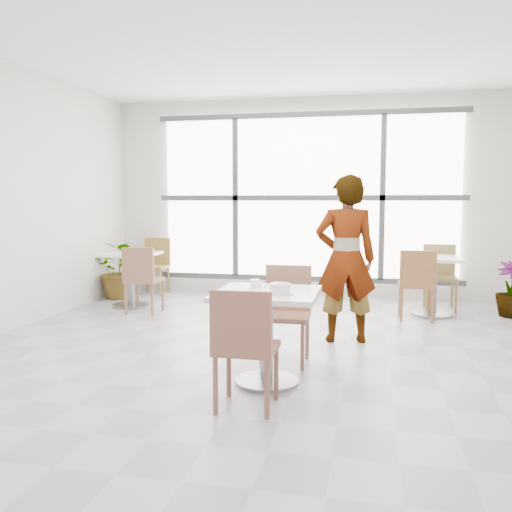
% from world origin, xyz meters
% --- Properties ---
extents(floor, '(7.00, 7.00, 0.00)m').
position_xyz_m(floor, '(0.00, 0.00, 0.00)').
color(floor, '#9E9EA5').
rests_on(floor, ground).
extents(ceiling, '(7.00, 7.00, 0.00)m').
position_xyz_m(ceiling, '(0.00, 0.00, 3.00)').
color(ceiling, white).
rests_on(ceiling, ground).
extents(wall_back, '(6.00, 0.00, 6.00)m').
position_xyz_m(wall_back, '(0.00, 3.50, 1.50)').
color(wall_back, silver).
rests_on(wall_back, ground).
extents(wall_front, '(6.00, 0.00, 6.00)m').
position_xyz_m(wall_front, '(0.00, -3.50, 1.50)').
color(wall_front, silver).
rests_on(wall_front, ground).
extents(window, '(4.60, 0.07, 2.52)m').
position_xyz_m(window, '(0.00, 3.44, 1.50)').
color(window, white).
rests_on(window, ground).
extents(main_table, '(0.80, 0.80, 0.75)m').
position_xyz_m(main_table, '(0.15, -0.57, 0.52)').
color(main_table, white).
rests_on(main_table, ground).
extents(chair_near, '(0.42, 0.42, 0.87)m').
position_xyz_m(chair_near, '(0.10, -1.19, 0.50)').
color(chair_near, brown).
rests_on(chair_near, ground).
extents(chair_far, '(0.42, 0.42, 0.87)m').
position_xyz_m(chair_far, '(0.21, 0.07, 0.50)').
color(chair_far, '#966149').
rests_on(chair_far, ground).
extents(oatmeal_bowl, '(0.21, 0.21, 0.09)m').
position_xyz_m(oatmeal_bowl, '(0.27, -0.68, 0.79)').
color(oatmeal_bowl, silver).
rests_on(oatmeal_bowl, main_table).
extents(coffee_cup, '(0.16, 0.13, 0.07)m').
position_xyz_m(coffee_cup, '(0.02, -0.42, 0.78)').
color(coffee_cup, white).
rests_on(coffee_cup, main_table).
extents(person, '(0.69, 0.52, 1.72)m').
position_xyz_m(person, '(0.70, 0.89, 0.86)').
color(person, black).
rests_on(person, ground).
extents(bg_table_left, '(0.70, 0.70, 0.75)m').
position_xyz_m(bg_table_left, '(-2.29, 2.17, 0.49)').
color(bg_table_left, silver).
rests_on(bg_table_left, ground).
extents(bg_table_right, '(0.70, 0.70, 0.75)m').
position_xyz_m(bg_table_right, '(1.73, 2.42, 0.49)').
color(bg_table_right, white).
rests_on(bg_table_right, ground).
extents(bg_chair_left_near, '(0.42, 0.42, 0.87)m').
position_xyz_m(bg_chair_left_near, '(-1.93, 1.74, 0.50)').
color(bg_chair_left_near, brown).
rests_on(bg_chair_left_near, ground).
extents(bg_chair_left_far, '(0.42, 0.42, 0.87)m').
position_xyz_m(bg_chair_left_far, '(-2.37, 3.27, 0.50)').
color(bg_chair_left_far, olive).
rests_on(bg_chair_left_far, ground).
extents(bg_chair_right_near, '(0.42, 0.42, 0.87)m').
position_xyz_m(bg_chair_right_near, '(1.50, 2.04, 0.50)').
color(bg_chair_right_near, brown).
rests_on(bg_chair_right_near, ground).
extents(bg_chair_right_far, '(0.42, 0.42, 0.87)m').
position_xyz_m(bg_chair_right_far, '(1.86, 2.86, 0.50)').
color(bg_chair_right_far, '#9A7E47').
rests_on(bg_chair_right_far, ground).
extents(plant_left, '(0.88, 0.80, 0.86)m').
position_xyz_m(plant_left, '(-2.70, 2.74, 0.43)').
color(plant_left, '#457639').
rests_on(plant_left, ground).
extents(plant_right, '(0.42, 0.42, 0.70)m').
position_xyz_m(plant_right, '(2.70, 2.53, 0.35)').
color(plant_right, '#387532').
rests_on(plant_right, ground).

